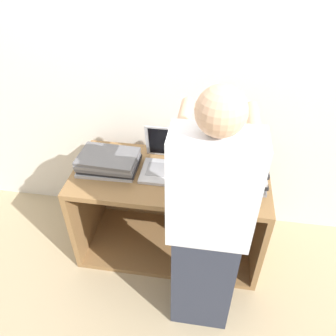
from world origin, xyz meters
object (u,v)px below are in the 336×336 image
(laptop_open, at_px, (171,163))
(laptop_stack_left, at_px, (109,162))
(person, at_px, (208,230))
(laptop_stack_right, at_px, (235,171))

(laptop_open, distance_m, laptop_stack_left, 0.41)
(laptop_stack_left, relative_size, person, 0.25)
(laptop_stack_left, height_order, laptop_stack_right, laptop_stack_right)
(laptop_stack_left, bearing_deg, laptop_stack_right, -0.26)
(laptop_stack_right, bearing_deg, laptop_stack_left, 179.74)
(laptop_stack_left, relative_size, laptop_stack_right, 0.99)
(laptop_open, relative_size, person, 0.24)
(laptop_open, height_order, laptop_stack_left, laptop_open)
(laptop_open, relative_size, laptop_stack_right, 0.95)
(laptop_stack_left, distance_m, laptop_stack_right, 0.80)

